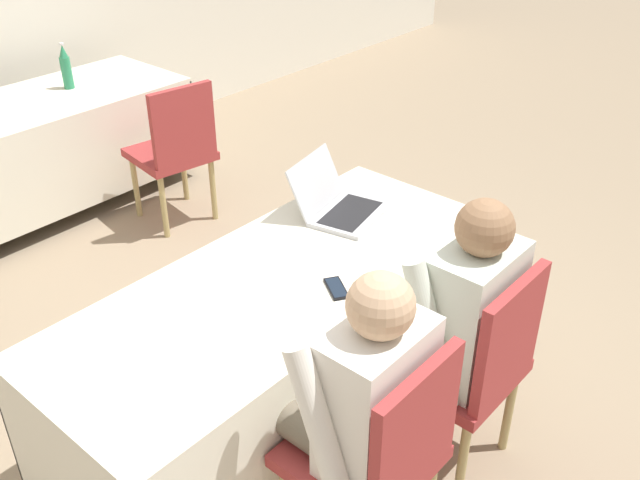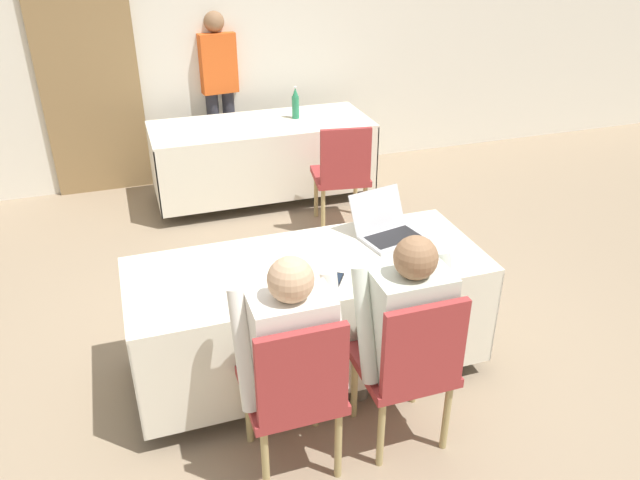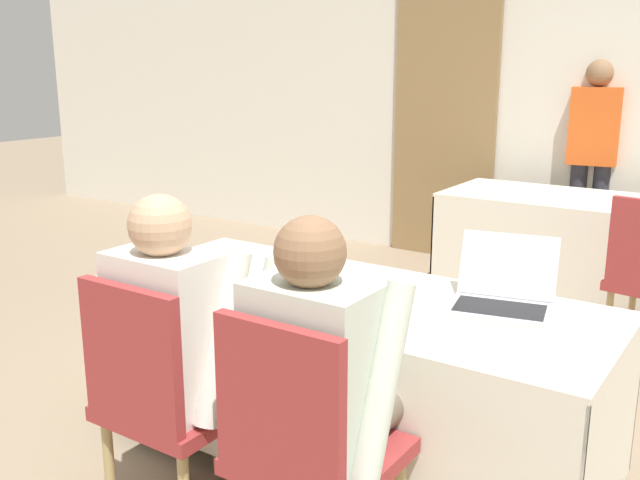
% 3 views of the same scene
% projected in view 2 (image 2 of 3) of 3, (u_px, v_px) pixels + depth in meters
% --- Properties ---
extents(ground_plane, '(24.00, 24.00, 0.00)m').
position_uv_depth(ground_plane, '(309.00, 368.00, 3.72)').
color(ground_plane, gray).
extents(wall_back, '(12.00, 0.06, 2.70)m').
position_uv_depth(wall_back, '(203.00, 38.00, 5.76)').
color(wall_back, silver).
rests_on(wall_back, ground_plane).
extents(curtain_panel, '(0.86, 0.04, 2.65)m').
position_uv_depth(curtain_panel, '(84.00, 49.00, 5.43)').
color(curtain_panel, olive).
rests_on(curtain_panel, ground_plane).
extents(conference_table_near, '(1.96, 0.79, 0.72)m').
position_uv_depth(conference_table_near, '(308.00, 290.00, 3.46)').
color(conference_table_near, silver).
rests_on(conference_table_near, ground_plane).
extents(conference_table_far, '(1.96, 0.79, 0.72)m').
position_uv_depth(conference_table_far, '(262.00, 141.00, 5.63)').
color(conference_table_far, silver).
rests_on(conference_table_far, ground_plane).
extents(laptop, '(0.41, 0.42, 0.24)m').
position_uv_depth(laptop, '(388.00, 230.00, 3.64)').
color(laptop, '#B7B7BC').
rests_on(laptop, conference_table_near).
extents(cell_phone, '(0.13, 0.15, 0.01)m').
position_uv_depth(cell_phone, '(336.00, 280.00, 3.22)').
color(cell_phone, black).
rests_on(cell_phone, conference_table_near).
extents(paper_beside_laptop, '(0.26, 0.33, 0.00)m').
position_uv_depth(paper_beside_laptop, '(187.00, 298.00, 3.09)').
color(paper_beside_laptop, white).
rests_on(paper_beside_laptop, conference_table_near).
extents(paper_centre_table, '(0.25, 0.32, 0.00)m').
position_uv_depth(paper_centre_table, '(300.00, 246.00, 3.56)').
color(paper_centre_table, white).
rests_on(paper_centre_table, conference_table_near).
extents(paper_left_edge, '(0.30, 0.35, 0.00)m').
position_uv_depth(paper_left_edge, '(201.00, 262.00, 3.40)').
color(paper_left_edge, white).
rests_on(paper_left_edge, conference_table_near).
extents(water_bottle, '(0.07, 0.07, 0.29)m').
position_uv_depth(water_bottle, '(296.00, 104.00, 5.61)').
color(water_bottle, '#288456').
rests_on(water_bottle, conference_table_far).
extents(chair_near_left, '(0.44, 0.44, 0.92)m').
position_uv_depth(chair_near_left, '(295.00, 389.00, 2.82)').
color(chair_near_left, tan).
rests_on(chair_near_left, ground_plane).
extents(chair_near_right, '(0.44, 0.44, 0.92)m').
position_uv_depth(chair_near_right, '(409.00, 363.00, 2.98)').
color(chair_near_right, tan).
rests_on(chair_near_right, ground_plane).
extents(chair_far_spare, '(0.50, 0.50, 0.92)m').
position_uv_depth(chair_far_spare, '(342.00, 172.00, 5.10)').
color(chair_far_spare, tan).
rests_on(chair_far_spare, ground_plane).
extents(person_checkered_shirt, '(0.50, 0.52, 1.18)m').
position_uv_depth(person_checkered_shirt, '(288.00, 347.00, 2.83)').
color(person_checkered_shirt, '#665B4C').
rests_on(person_checkered_shirt, ground_plane).
extents(person_white_shirt, '(0.50, 0.52, 1.18)m').
position_uv_depth(person_white_shirt, '(402.00, 323.00, 2.99)').
color(person_white_shirt, '#665B4C').
rests_on(person_white_shirt, ground_plane).
extents(person_red_shirt, '(0.36, 0.24, 1.59)m').
position_uv_depth(person_red_shirt, '(219.00, 85.00, 5.97)').
color(person_red_shirt, '#33333D').
rests_on(person_red_shirt, ground_plane).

